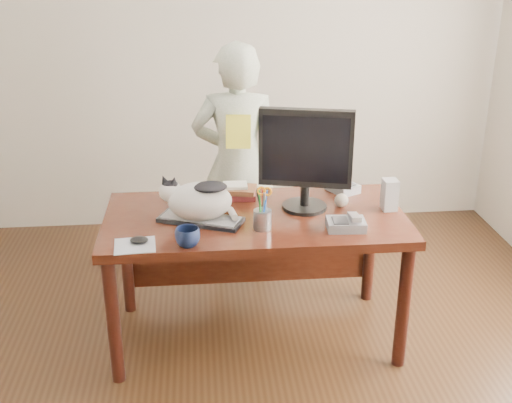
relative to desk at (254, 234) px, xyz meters
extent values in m
plane|color=beige|center=(0.00, 1.57, 0.75)|extent=(4.00, 0.00, 4.00)
cube|color=black|center=(0.00, -0.08, 0.12)|extent=(1.60, 0.80, 0.05)
cylinder|color=black|center=(-0.74, -0.42, -0.25)|extent=(0.07, 0.07, 0.70)
cylinder|color=black|center=(0.74, -0.42, -0.25)|extent=(0.07, 0.07, 0.70)
cylinder|color=black|center=(-0.74, 0.26, -0.25)|extent=(0.07, 0.07, 0.70)
cylinder|color=black|center=(0.74, 0.26, -0.25)|extent=(0.07, 0.07, 0.70)
cube|color=black|center=(0.00, 0.28, -0.20)|extent=(1.45, 0.03, 0.50)
cube|color=black|center=(-0.29, -0.13, 0.16)|extent=(0.47, 0.32, 0.02)
cube|color=#A7A7AC|center=(-0.29, -0.13, 0.17)|extent=(0.43, 0.28, 0.00)
ellipsoid|color=silver|center=(-0.29, -0.13, 0.26)|extent=(0.38, 0.32, 0.20)
ellipsoid|color=silver|center=(-0.44, -0.09, 0.31)|extent=(0.16, 0.15, 0.11)
ellipsoid|color=black|center=(-0.44, -0.09, 0.34)|extent=(0.11, 0.10, 0.04)
cone|color=black|center=(-0.47, -0.09, 0.37)|extent=(0.07, 0.06, 0.07)
cone|color=black|center=(-0.42, -0.11, 0.37)|extent=(0.07, 0.07, 0.07)
ellipsoid|color=black|center=(-0.24, -0.16, 0.35)|extent=(0.21, 0.20, 0.04)
cylinder|color=silver|center=(-0.12, -0.15, 0.19)|extent=(0.05, 0.14, 0.05)
cylinder|color=black|center=(0.28, 0.00, 0.16)|extent=(0.29, 0.29, 0.02)
cylinder|color=black|center=(0.28, 0.00, 0.22)|extent=(0.06, 0.06, 0.11)
cube|color=black|center=(0.27, -0.03, 0.50)|extent=(0.49, 0.17, 0.42)
cube|color=black|center=(0.26, -0.05, 0.50)|extent=(0.44, 0.11, 0.35)
cylinder|color=gray|center=(0.02, -0.25, 0.20)|extent=(0.11, 0.11, 0.10)
cylinder|color=black|center=(0.01, -0.23, 0.28)|extent=(0.04, 0.03, 0.15)
cylinder|color=blue|center=(0.03, -0.27, 0.28)|extent=(0.03, 0.03, 0.15)
cylinder|color=red|center=(0.03, -0.23, 0.28)|extent=(0.02, 0.04, 0.15)
cylinder|color=#17761F|center=(0.01, -0.26, 0.28)|extent=(0.02, 0.03, 0.15)
cylinder|color=#B0B0B5|center=(0.03, -0.26, 0.29)|extent=(0.01, 0.03, 0.11)
cylinder|color=#B0B0B5|center=(0.04, -0.26, 0.29)|extent=(0.02, 0.02, 0.11)
torus|color=orange|center=(0.02, -0.25, 0.36)|extent=(0.05, 0.03, 0.05)
torus|color=orange|center=(0.04, -0.26, 0.36)|extent=(0.05, 0.03, 0.05)
cube|color=silver|center=(-0.61, -0.39, 0.15)|extent=(0.21, 0.19, 0.00)
ellipsoid|color=black|center=(-0.59, -0.37, 0.17)|extent=(0.09, 0.06, 0.04)
imported|color=black|center=(-0.35, -0.42, 0.20)|extent=(0.17, 0.17, 0.09)
cube|color=slate|center=(0.44, -0.29, 0.17)|extent=(0.20, 0.15, 0.05)
cube|color=#3C3C3E|center=(0.41, -0.30, 0.20)|extent=(0.08, 0.10, 0.01)
cube|color=#B0B0B5|center=(0.49, -0.28, 0.21)|extent=(0.06, 0.16, 0.06)
cube|color=#969698|center=(0.73, -0.06, 0.23)|extent=(0.08, 0.09, 0.17)
sphere|color=beige|center=(0.48, -0.01, 0.19)|extent=(0.08, 0.08, 0.08)
cube|color=#4E1516|center=(-0.08, 0.19, 0.16)|extent=(0.22, 0.17, 0.03)
cube|color=#52301C|center=(-0.07, 0.18, 0.20)|extent=(0.22, 0.18, 0.03)
cube|color=white|center=(-0.09, 0.19, 0.22)|extent=(0.14, 0.11, 0.02)
cube|color=slate|center=(0.54, 0.23, 0.17)|extent=(0.20, 0.22, 0.05)
cube|color=#3C3C3E|center=(0.55, 0.20, 0.20)|extent=(0.12, 0.12, 0.01)
imported|color=white|center=(-0.05, 0.66, 0.18)|extent=(0.61, 0.43, 1.56)
cube|color=yellow|center=(-0.05, 0.49, 0.45)|extent=(0.16, 0.10, 0.21)
camera|label=1|loc=(-0.28, -3.19, 1.51)|focal=45.00mm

